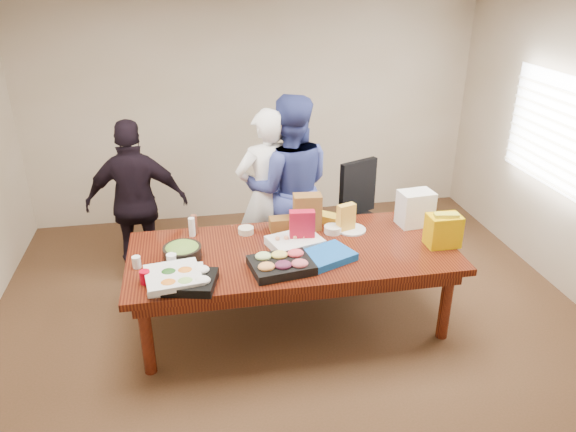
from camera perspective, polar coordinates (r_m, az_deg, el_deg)
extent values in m
cube|color=#47301E|center=(5.12, 0.47, -11.07)|extent=(5.50, 5.00, 0.02)
cube|color=white|center=(4.16, 0.61, 20.95)|extent=(5.50, 5.00, 0.02)
cube|color=beige|center=(6.82, -3.57, 10.83)|extent=(5.50, 0.04, 2.70)
cube|color=beige|center=(2.41, 12.67, -18.83)|extent=(5.50, 0.04, 2.70)
cube|color=white|center=(6.04, 25.84, 8.04)|extent=(0.03, 1.40, 1.10)
cube|color=beige|center=(6.01, 25.53, 8.04)|extent=(0.04, 1.36, 1.00)
cube|color=#4C1C0F|center=(4.90, 0.49, -7.42)|extent=(2.80, 1.20, 0.75)
cube|color=black|center=(5.80, 7.71, -0.42)|extent=(0.72, 0.72, 1.08)
imported|color=white|center=(5.47, -2.14, 2.17)|extent=(0.72, 0.55, 1.77)
imported|color=navy|center=(5.48, 0.10, 2.92)|extent=(1.00, 0.82, 1.89)
imported|color=black|center=(5.60, -15.47, 1.32)|extent=(1.01, 0.46, 1.68)
cube|color=black|center=(4.27, -10.62, -6.75)|extent=(0.52, 0.45, 0.07)
cube|color=black|center=(4.41, -0.70, -5.15)|extent=(0.54, 0.45, 0.07)
cube|color=white|center=(4.76, 0.71, -2.75)|extent=(0.52, 0.44, 0.08)
cylinder|color=black|center=(4.65, -10.95, -3.76)|extent=(0.33, 0.33, 0.10)
cube|color=blue|center=(4.56, 4.04, -4.20)|extent=(0.52, 0.46, 0.06)
cube|color=#B31029|center=(4.74, 1.47, -1.25)|extent=(0.23, 0.11, 0.32)
cube|color=yellow|center=(4.90, 16.00, -1.40)|extent=(0.22, 0.12, 0.31)
cube|color=gold|center=(5.02, 6.07, -0.18)|extent=(0.18, 0.13, 0.26)
cylinder|color=beige|center=(5.00, 1.14, -0.86)|extent=(0.10, 0.10, 0.15)
cylinder|color=yellow|center=(5.11, 0.90, -0.12)|extent=(0.06, 0.06, 0.18)
cylinder|color=brown|center=(5.04, -9.76, -0.84)|extent=(0.07, 0.07, 0.18)
cylinder|color=white|center=(4.99, -10.00, -1.13)|extent=(0.07, 0.07, 0.17)
cube|color=gold|center=(5.22, 4.07, -0.21)|extent=(0.27, 0.25, 0.08)
cube|color=brown|center=(5.04, -0.20, -0.78)|extent=(0.31, 0.13, 0.12)
cube|color=brown|center=(5.03, 2.03, 0.44)|extent=(0.27, 0.17, 0.33)
cylinder|color=#AE0017|center=(4.36, -14.69, -6.18)|extent=(0.10, 0.10, 0.11)
cylinder|color=white|center=(4.53, -12.02, -4.58)|extent=(0.10, 0.10, 0.11)
cylinder|color=white|center=(4.60, -15.52, -4.66)|extent=(0.08, 0.08, 0.10)
cube|color=white|center=(4.34, -11.54, -6.49)|extent=(0.42, 0.42, 0.05)
cube|color=silver|center=(4.29, -11.89, -6.16)|extent=(0.47, 0.47, 0.05)
cylinder|color=white|center=(5.09, 6.60, -1.41)|extent=(0.29, 0.29, 0.02)
cylinder|color=beige|center=(5.27, 4.64, -0.37)|extent=(0.30, 0.30, 0.02)
cylinder|color=white|center=(5.02, 4.69, -1.40)|extent=(0.20, 0.20, 0.06)
cylinder|color=beige|center=(5.00, -4.41, -1.50)|extent=(0.17, 0.17, 0.06)
cube|color=white|center=(5.24, 13.13, 0.80)|extent=(0.33, 0.25, 0.33)
cube|color=#EFB800|center=(4.92, 15.88, -1.46)|extent=(0.28, 0.20, 0.28)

